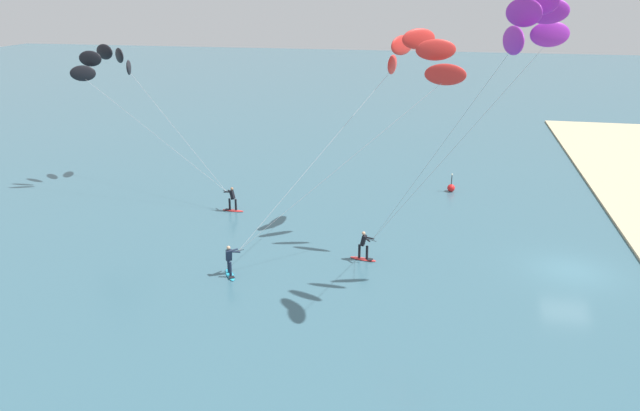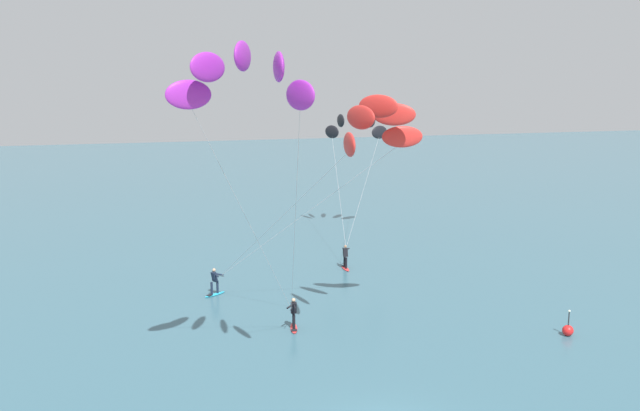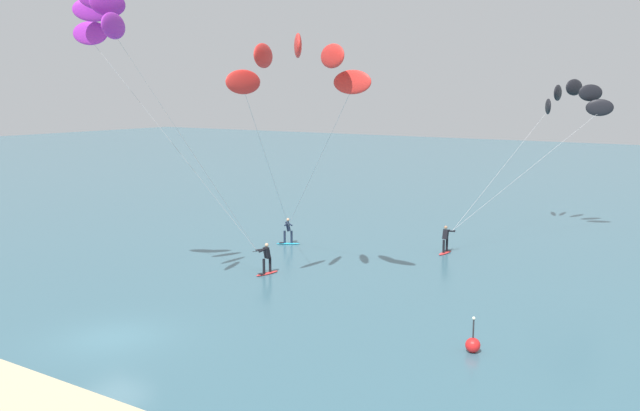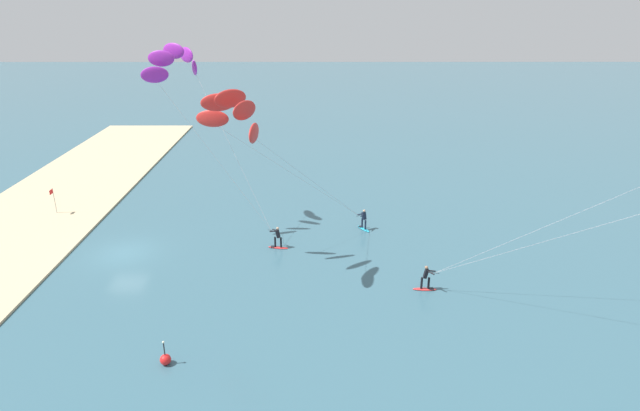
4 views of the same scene
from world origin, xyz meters
name	(u,v)px [view 2 (image 2 of 4)]	position (x,y,z in m)	size (l,w,h in m)	color
kitesurfer_nearshore	(246,89)	(-4.24, 4.10, 12.47)	(6.68, 9.85, 14.22)	red
kitesurfer_mid_water	(355,129)	(9.30, 31.03, 8.83)	(7.29, 13.14, 10.40)	red
kitesurfer_far_out	(371,131)	(2.56, 9.10, 10.43)	(10.76, 11.96, 12.15)	#23ADD1
marker_buoy	(568,330)	(12.40, 6.33, 0.30)	(0.56, 0.56, 1.38)	red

